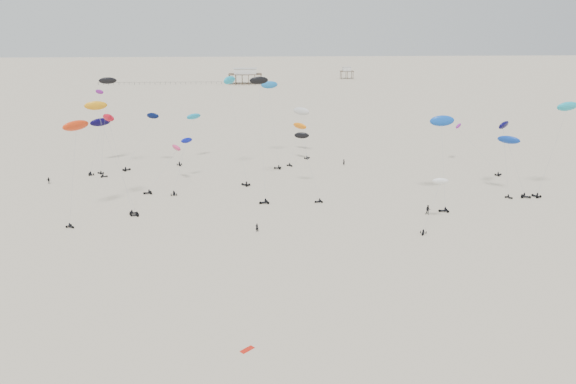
{
  "coord_description": "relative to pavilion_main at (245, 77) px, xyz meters",
  "views": [
    {
      "loc": [
        -6.58,
        -12.34,
        37.43
      ],
      "look_at": [
        0.0,
        88.0,
        7.0
      ],
      "focal_mm": 35.0,
      "sensor_mm": 36.0,
      "label": 1
    }
  ],
  "objects": [
    {
      "name": "rig_18",
      "position": [
        62.09,
        -218.35,
        2.76
      ],
      "size": [
        8.85,
        17.71,
        18.19
      ],
      "rotation": [
        0.0,
        0.0,
        5.2
      ],
      "color": "black",
      "rests_on": "ground"
    },
    {
      "name": "pier_fence",
      "position": [
        -52.0,
        -0.0,
        -3.45
      ],
      "size": [
        80.2,
        0.2,
        1.5
      ],
      "color": "black",
      "rests_on": "ground"
    },
    {
      "name": "spectator_2",
      "position": [
        -45.87,
        -228.22,
        -4.22
      ],
      "size": [
        1.25,
        0.84,
        1.93
      ],
      "primitive_type": "imported",
      "rotation": [
        0.0,
        0.0,
        6.5
      ],
      "color": "black",
      "rests_on": "ground"
    },
    {
      "name": "rig_19",
      "position": [
        -32.94,
        -217.46,
        15.63
      ],
      "size": [
        6.66,
        4.81,
        24.58
      ],
      "rotation": [
        0.0,
        0.0,
        1.09
      ],
      "color": "black",
      "rests_on": "ground"
    },
    {
      "name": "rig_3",
      "position": [
        37.47,
        -263.83,
        1.39
      ],
      "size": [
        6.95,
        7.51,
        10.3
      ],
      "rotation": [
        0.0,
        0.0,
        2.73
      ],
      "color": "black",
      "rests_on": "ground"
    },
    {
      "name": "rig_4",
      "position": [
        16.26,
        -210.38,
        4.57
      ],
      "size": [
        6.5,
        8.69,
        11.62
      ],
      "rotation": [
        0.0,
        0.0,
        3.77
      ],
      "color": "black",
      "rests_on": "ground"
    },
    {
      "name": "ground_plane",
      "position": [
        10.0,
        -150.0,
        -4.22
      ],
      "size": [
        900.0,
        900.0,
        0.0
      ],
      "primitive_type": "plane",
      "color": "beige"
    },
    {
      "name": "rig_20",
      "position": [
        8.91,
        -206.74,
        12.58
      ],
      "size": [
        5.26,
        15.55,
        23.5
      ],
      "rotation": [
        0.0,
        0.0,
        1.37
      ],
      "color": "black",
      "rests_on": "ground"
    },
    {
      "name": "pavilion_small",
      "position": [
        70.0,
        30.0,
        -0.74
      ],
      "size": [
        9.0,
        7.0,
        8.0
      ],
      "color": "brown",
      "rests_on": "ground"
    },
    {
      "name": "rig_14",
      "position": [
        60.99,
        -244.6,
        5.65
      ],
      "size": [
        7.81,
        6.58,
        13.84
      ],
      "rotation": [
        0.0,
        0.0,
        4.24
      ],
      "color": "black",
      "rests_on": "ground"
    },
    {
      "name": "rig_9",
      "position": [
        5.45,
        -237.57,
        13.19
      ],
      "size": [
        4.55,
        16.16,
        27.15
      ],
      "rotation": [
        0.0,
        0.0,
        1.85
      ],
      "color": "black",
      "rests_on": "ground"
    },
    {
      "name": "rig_12",
      "position": [
        -16.61,
        -231.64,
        1.71
      ],
      "size": [
        8.48,
        13.01,
        13.48
      ],
      "rotation": [
        0.0,
        0.0,
        1.81
      ],
      "color": "black",
      "rests_on": "ground"
    },
    {
      "name": "rig_2",
      "position": [
        15.82,
        -238.84,
        4.4
      ],
      "size": [
        5.55,
        14.07,
        16.83
      ],
      "rotation": [
        0.0,
        0.0,
        1.88
      ],
      "color": "black",
      "rests_on": "ground"
    },
    {
      "name": "spectator_1",
      "position": [
        38.9,
        -256.5,
        -4.22
      ],
      "size": [
        1.22,
        0.83,
        2.31
      ],
      "primitive_type": "imported",
      "rotation": [
        0.0,
        0.0,
        6.13
      ],
      "color": "black",
      "rests_on": "ground"
    },
    {
      "name": "rig_8",
      "position": [
        71.12,
        -244.95,
        12.44
      ],
      "size": [
        9.47,
        5.18,
        21.34
      ],
      "rotation": [
        0.0,
        0.0,
        0.48
      ],
      "color": "black",
      "rests_on": "ground"
    },
    {
      "name": "rig_10",
      "position": [
        -26.02,
        -249.97,
        13.69
      ],
      "size": [
        10.18,
        6.73,
        22.98
      ],
      "rotation": [
        0.0,
        0.0,
        1.69
      ],
      "color": "black",
      "rests_on": "ground"
    },
    {
      "name": "rig_15",
      "position": [
        -37.83,
        -209.0,
        5.74
      ],
      "size": [
        6.22,
        17.44,
        16.52
      ],
      "rotation": [
        0.0,
        0.0,
        0.58
      ],
      "color": "black",
      "rests_on": "ground"
    },
    {
      "name": "rig_13",
      "position": [
        43.93,
        -247.03,
        10.36
      ],
      "size": [
        5.6,
        11.49,
        19.25
      ],
      "rotation": [
        0.0,
        0.0,
        1.57
      ],
      "color": "black",
      "rests_on": "ground"
    },
    {
      "name": "rig_0",
      "position": [
        -13.57,
        -207.08,
        5.29
      ],
      "size": [
        7.1,
        10.01,
        13.97
      ],
      "rotation": [
        0.0,
        0.0,
        3.42
      ],
      "color": "black",
      "rests_on": "ground"
    },
    {
      "name": "spectator_3",
      "position": [
        28.44,
        -214.53,
        -4.22
      ],
      "size": [
        0.85,
        0.84,
        1.95
      ],
      "primitive_type": "imported",
      "rotation": [
        0.0,
        0.0,
        2.37
      ],
      "color": "black",
      "rests_on": "ground"
    },
    {
      "name": "rig_11",
      "position": [
        -35.55,
        -215.27,
        7.78
      ],
      "size": [
        4.83,
        14.89,
        22.95
      ],
      "rotation": [
        0.0,
        0.0,
        4.75
      ],
      "color": "black",
      "rests_on": "ground"
    },
    {
      "name": "rig_5",
      "position": [
        -25.55,
        -212.99,
        4.34
      ],
      "size": [
        10.0,
        8.83,
        15.19
      ],
      "rotation": [
        0.0,
        0.0,
        5.36
      ],
      "color": "black",
      "rests_on": "ground"
    },
    {
      "name": "rig_17",
      "position": [
        -0.99,
        -223.57,
        14.03
      ],
      "size": [
        6.86,
        16.22,
        25.93
      ],
      "rotation": [
        0.0,
        0.0,
        1.02
      ],
      "color": "black",
      "rests_on": "ground"
    },
    {
      "name": "rig_1",
      "position": [
        -13.48,
        -232.82,
        0.97
      ],
      "size": [
        4.23,
        15.96,
        16.05
      ],
      "rotation": [
        0.0,
        0.0,
        6.35
      ],
      "color": "black",
      "rests_on": "ground"
    },
    {
      "name": "rig_21",
      "position": [
        60.08,
        -241.67,
        8.9
      ],
      "size": [
        4.69,
        9.59,
        16.53
      ],
      "rotation": [
        0.0,
        0.0,
        3.63
      ],
      "color": "black",
      "rests_on": "ground"
    },
    {
      "name": "pavilion_main",
      "position": [
        0.0,
        0.0,
        0.0
      ],
      "size": [
        21.0,
        13.0,
        9.8
      ],
      "color": "brown",
      "rests_on": "ground"
    },
    {
      "name": "spectator_0",
      "position": [
        4.06,
        -264.12,
        -4.22
      ],
      "size": [
        0.79,
        0.62,
        1.93
      ],
      "primitive_type": "imported",
      "rotation": [
        0.0,
        0.0,
        2.92
      ],
      "color": "black",
      "rests_on": "ground"
    },
    {
      "name": "grounded_kite_b",
      "position": [
        2.39,
        -303.56,
        -4.22
      ],
      "size": [
        1.8,
        1.73,
        0.07
      ],
      "primitive_type": "cube",
      "rotation": [
        0.0,
        0.0,
        0.74
      ],
      "color": "red",
      "rests_on": "ground"
    },
    {
      "name": "rig_6",
      "position": [
        -30.55,
        -253.44,
        12.38
      ],
      "size": [
        5.59,
        10.69,
        19.81
      ],
      "rotation": [
        0.0,
        0.0,
        4.08
      ],
      "color": "black",
      "rests_on": "ground"
    },
    {
      "name": "rig_7",
      "position": [
        -24.55,
        -247.56,
        9.47
      ],
      "size": [
        7.5,
        9.0,
        19.9
      ],
      "rotation": [
        0.0,
        0.0,
        4.88
      ],
      "color": "black",
      "rests_on": "ground"
    },
    {
      "name": "rig_16",
      "position": [
        18.08,
        -200.47,
        7.04
      ],
      "size": [
        5.45,
        10.29,
        14.3
      ],
      "rotation": [
        0.0,
        0.0,
        5.53
      ],
      "color": "black",
      "rests_on": "ground"
    }
  ]
}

